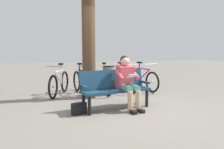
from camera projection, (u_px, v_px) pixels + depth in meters
name	position (u px, v px, depth m)	size (l,w,h in m)	color
ground_plane	(129.00, 109.00, 4.79)	(40.00, 40.00, 0.00)	slate
bench	(115.00, 86.00, 4.84)	(1.65, 0.71, 0.87)	navy
person_reading	(127.00, 80.00, 4.78)	(0.53, 0.81, 1.20)	#D84C59
handbag	(79.00, 109.00, 4.40)	(0.30, 0.14, 0.24)	black
tree_trunk	(88.00, 24.00, 5.78)	(0.36, 0.36, 4.04)	#4C3823
litter_bin	(109.00, 80.00, 6.35)	(0.36, 0.36, 0.88)	slate
bicycle_blue	(142.00, 79.00, 7.13)	(0.48, 1.67, 0.94)	black
bicycle_orange	(123.00, 80.00, 6.94)	(0.48, 1.67, 0.94)	black
bicycle_green	(105.00, 81.00, 6.64)	(0.48, 1.68, 0.94)	black
bicycle_purple	(82.00, 82.00, 6.44)	(0.48, 1.68, 0.94)	black
bicycle_silver	(59.00, 83.00, 6.28)	(0.77, 1.56, 0.94)	black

